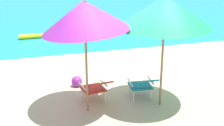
{
  "coord_description": "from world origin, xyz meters",
  "views": [
    {
      "loc": [
        -2.11,
        -6.79,
        3.6
      ],
      "look_at": [
        0.0,
        0.6,
        0.75
      ],
      "focal_mm": 53.29,
      "sensor_mm": 36.0,
      "label": 1
    }
  ],
  "objects_px": {
    "lounge_chair_right": "(142,84)",
    "beach_umbrella_right": "(165,12)",
    "swim_buoy": "(40,36)",
    "beach_ball": "(77,81)",
    "beach_umbrella_left": "(85,16)",
    "lounge_chair_left": "(96,87)"
  },
  "relations": [
    {
      "from": "beach_umbrella_right",
      "to": "beach_umbrella_left",
      "type": "bearing_deg",
      "value": 174.25
    },
    {
      "from": "beach_umbrella_left",
      "to": "beach_ball",
      "type": "relative_size",
      "value": 9.19
    },
    {
      "from": "beach_ball",
      "to": "beach_umbrella_left",
      "type": "bearing_deg",
      "value": -90.16
    },
    {
      "from": "beach_ball",
      "to": "lounge_chair_right",
      "type": "bearing_deg",
      "value": -40.62
    },
    {
      "from": "lounge_chair_right",
      "to": "beach_ball",
      "type": "xyz_separation_m",
      "value": [
        -1.37,
        1.17,
        -0.26
      ]
    },
    {
      "from": "lounge_chair_left",
      "to": "beach_ball",
      "type": "distance_m",
      "value": 1.1
    },
    {
      "from": "lounge_chair_right",
      "to": "beach_umbrella_left",
      "type": "bearing_deg",
      "value": -171.9
    },
    {
      "from": "swim_buoy",
      "to": "lounge_chair_left",
      "type": "bearing_deg",
      "value": -81.9
    },
    {
      "from": "beach_umbrella_right",
      "to": "beach_ball",
      "type": "xyz_separation_m",
      "value": [
        -1.67,
        1.54,
        -2.04
      ]
    },
    {
      "from": "beach_umbrella_left",
      "to": "beach_umbrella_right",
      "type": "distance_m",
      "value": 1.69
    },
    {
      "from": "swim_buoy",
      "to": "lounge_chair_right",
      "type": "height_order",
      "value": "lounge_chair_right"
    },
    {
      "from": "lounge_chair_left",
      "to": "beach_umbrella_left",
      "type": "bearing_deg",
      "value": -128.59
    },
    {
      "from": "swim_buoy",
      "to": "beach_ball",
      "type": "height_order",
      "value": "beach_ball"
    },
    {
      "from": "beach_ball",
      "to": "swim_buoy",
      "type": "bearing_deg",
      "value": 96.71
    },
    {
      "from": "swim_buoy",
      "to": "beach_ball",
      "type": "xyz_separation_m",
      "value": [
        0.58,
        -4.91,
        0.04
      ]
    },
    {
      "from": "beach_umbrella_left",
      "to": "beach_umbrella_right",
      "type": "relative_size",
      "value": 0.93
    },
    {
      "from": "lounge_chair_right",
      "to": "beach_umbrella_right",
      "type": "relative_size",
      "value": 0.33
    },
    {
      "from": "swim_buoy",
      "to": "lounge_chair_right",
      "type": "xyz_separation_m",
      "value": [
        1.95,
        -6.08,
        0.31
      ]
    },
    {
      "from": "lounge_chair_left",
      "to": "beach_ball",
      "type": "relative_size",
      "value": 3.34
    },
    {
      "from": "lounge_chair_right",
      "to": "swim_buoy",
      "type": "bearing_deg",
      "value": 107.74
    },
    {
      "from": "lounge_chair_left",
      "to": "beach_ball",
      "type": "height_order",
      "value": "lounge_chair_left"
    },
    {
      "from": "swim_buoy",
      "to": "lounge_chair_right",
      "type": "relative_size",
      "value": 1.74
    }
  ]
}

